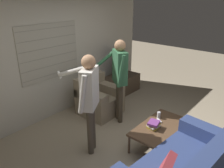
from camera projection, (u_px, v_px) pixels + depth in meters
ground_plane at (136, 143)px, 4.01m from camera, size 16.00×16.00×0.00m
wall_back at (61, 57)px, 4.74m from camera, size 5.20×0.08×2.55m
armchair_beige at (98, 99)px, 4.95m from camera, size 0.82×0.82×0.84m
coffee_table at (160, 128)px, 3.84m from camera, size 1.16×0.63×0.38m
tv_stand at (121, 84)px, 6.04m from camera, size 1.02×0.58×0.48m
tv at (121, 65)px, 5.84m from camera, size 0.60×0.60×0.62m
person_left_standing at (89, 93)px, 3.42m from camera, size 0.53×0.85×1.71m
person_right_standing at (119, 72)px, 4.33m from camera, size 0.53×0.76×1.74m
book_stack at (154, 125)px, 3.76m from camera, size 0.23×0.21×0.13m
soda_can at (159, 115)px, 4.07m from camera, size 0.07×0.07×0.13m
spare_remote at (159, 121)px, 3.98m from camera, size 0.10×0.13×0.02m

